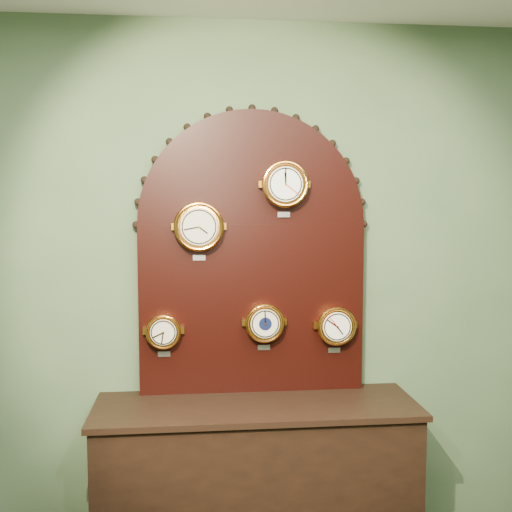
{
  "coord_description": "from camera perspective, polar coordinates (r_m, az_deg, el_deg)",
  "views": [
    {
      "loc": [
        -0.31,
        -0.74,
        1.85
      ],
      "look_at": [
        0.0,
        2.25,
        1.58
      ],
      "focal_mm": 42.49,
      "sensor_mm": 36.0,
      "label": 1
    }
  ],
  "objects": [
    {
      "name": "hygrometer",
      "position": [
        3.2,
        -8.7,
        -7.02
      ],
      "size": [
        0.18,
        0.08,
        0.23
      ],
      "color": "orange",
      "rests_on": "display_board"
    },
    {
      "name": "tide_clock",
      "position": [
        3.28,
        7.54,
        -6.52
      ],
      "size": [
        0.21,
        0.08,
        0.26
      ],
      "color": "orange",
      "rests_on": "display_board"
    },
    {
      "name": "arabic_clock",
      "position": [
        3.16,
        2.73,
        6.76
      ],
      "size": [
        0.24,
        0.08,
        0.29
      ],
      "color": "orange",
      "rests_on": "display_board"
    },
    {
      "name": "shop_counter",
      "position": [
        3.32,
        0.04,
        -20.76
      ],
      "size": [
        1.6,
        0.5,
        0.8
      ],
      "primitive_type": "cube",
      "color": "black",
      "rests_on": "ground_plane"
    },
    {
      "name": "roman_clock",
      "position": [
        3.13,
        -5.39,
        2.77
      ],
      "size": [
        0.26,
        0.08,
        0.31
      ],
      "color": "orange",
      "rests_on": "display_board"
    },
    {
      "name": "wall_back",
      "position": [
        3.29,
        -0.45,
        -2.74
      ],
      "size": [
        4.0,
        0.0,
        4.0
      ],
      "primitive_type": "plane",
      "rotation": [
        1.57,
        0.0,
        0.0
      ],
      "color": "#4D6847",
      "rests_on": "ground"
    },
    {
      "name": "display_board",
      "position": [
        3.21,
        -0.37,
        1.13
      ],
      "size": [
        1.26,
        0.06,
        1.53
      ],
      "color": "black",
      "rests_on": "shop_counter"
    },
    {
      "name": "barometer",
      "position": [
        3.21,
        0.82,
        -6.29
      ],
      "size": [
        0.21,
        0.08,
        0.26
      ],
      "color": "orange",
      "rests_on": "display_board"
    }
  ]
}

